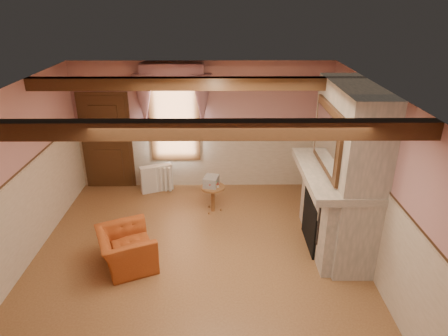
{
  "coord_description": "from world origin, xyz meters",
  "views": [
    {
      "loc": [
        0.4,
        -5.3,
        4.04
      ],
      "look_at": [
        0.45,
        0.8,
        1.37
      ],
      "focal_mm": 32.0,
      "sensor_mm": 36.0,
      "label": 1
    }
  ],
  "objects_px": {
    "bowl": "(333,164)",
    "mantel_clock": "(324,147)",
    "oil_lamp": "(328,151)",
    "radiator": "(157,178)",
    "armchair": "(126,249)",
    "side_table": "(213,199)"
  },
  "relations": [
    {
      "from": "bowl",
      "to": "mantel_clock",
      "type": "bearing_deg",
      "value": 90.0
    },
    {
      "from": "oil_lamp",
      "to": "radiator",
      "type": "bearing_deg",
      "value": 154.17
    },
    {
      "from": "armchair",
      "to": "bowl",
      "type": "distance_m",
      "value": 3.62
    },
    {
      "from": "bowl",
      "to": "mantel_clock",
      "type": "height_order",
      "value": "mantel_clock"
    },
    {
      "from": "bowl",
      "to": "oil_lamp",
      "type": "bearing_deg",
      "value": 90.0
    },
    {
      "from": "radiator",
      "to": "bowl",
      "type": "height_order",
      "value": "bowl"
    },
    {
      "from": "radiator",
      "to": "oil_lamp",
      "type": "height_order",
      "value": "oil_lamp"
    },
    {
      "from": "side_table",
      "to": "bowl",
      "type": "relative_size",
      "value": 1.43
    },
    {
      "from": "side_table",
      "to": "oil_lamp",
      "type": "bearing_deg",
      "value": -18.29
    },
    {
      "from": "side_table",
      "to": "oil_lamp",
      "type": "distance_m",
      "value": 2.48
    },
    {
      "from": "radiator",
      "to": "mantel_clock",
      "type": "bearing_deg",
      "value": -43.91
    },
    {
      "from": "radiator",
      "to": "mantel_clock",
      "type": "height_order",
      "value": "mantel_clock"
    },
    {
      "from": "side_table",
      "to": "mantel_clock",
      "type": "xyz_separation_m",
      "value": [
        2.01,
        -0.37,
        1.25
      ]
    },
    {
      "from": "oil_lamp",
      "to": "bowl",
      "type": "bearing_deg",
      "value": -90.0
    },
    {
      "from": "side_table",
      "to": "armchair",
      "type": "bearing_deg",
      "value": -127.62
    },
    {
      "from": "mantel_clock",
      "to": "oil_lamp",
      "type": "xyz_separation_m",
      "value": [
        0.0,
        -0.29,
        0.04
      ]
    },
    {
      "from": "side_table",
      "to": "radiator",
      "type": "distance_m",
      "value": 1.56
    },
    {
      "from": "side_table",
      "to": "bowl",
      "type": "distance_m",
      "value": 2.57
    },
    {
      "from": "oil_lamp",
      "to": "mantel_clock",
      "type": "bearing_deg",
      "value": 90.0
    },
    {
      "from": "radiator",
      "to": "mantel_clock",
      "type": "xyz_separation_m",
      "value": [
        3.28,
        -1.3,
        1.22
      ]
    },
    {
      "from": "mantel_clock",
      "to": "oil_lamp",
      "type": "relative_size",
      "value": 0.86
    },
    {
      "from": "armchair",
      "to": "bowl",
      "type": "height_order",
      "value": "bowl"
    }
  ]
}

